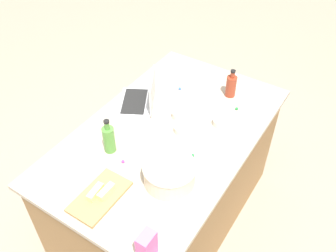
% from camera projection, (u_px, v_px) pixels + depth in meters
% --- Properties ---
extents(ground_plane, '(12.00, 12.00, 0.00)m').
position_uv_depth(ground_plane, '(168.00, 215.00, 2.89)').
color(ground_plane, gray).
extents(island_counter, '(1.65, 1.00, 0.90)m').
position_uv_depth(island_counter, '(168.00, 178.00, 2.59)').
color(island_counter, olive).
rests_on(island_counter, ground).
extents(laptop, '(0.38, 0.35, 0.22)m').
position_uv_depth(laptop, '(141.00, 98.00, 2.46)').
color(laptop, '#B7B7BC').
rests_on(laptop, island_counter).
extents(mixing_bowl_large, '(0.29, 0.29, 0.13)m').
position_uv_depth(mixing_bowl_large, '(169.00, 173.00, 1.95)').
color(mixing_bowl_large, beige).
rests_on(mixing_bowl_large, island_counter).
extents(bottle_soy, '(0.07, 0.07, 0.21)m').
position_uv_depth(bottle_soy, '(231.00, 86.00, 2.51)').
color(bottle_soy, maroon).
rests_on(bottle_soy, island_counter).
extents(bottle_olive, '(0.07, 0.07, 0.23)m').
position_uv_depth(bottle_olive, '(109.00, 139.00, 2.11)').
color(bottle_olive, '#4C8C38').
rests_on(bottle_olive, island_counter).
extents(cutting_board, '(0.33, 0.19, 0.02)m').
position_uv_depth(cutting_board, '(100.00, 196.00, 1.91)').
color(cutting_board, '#AD7F4C').
rests_on(cutting_board, island_counter).
extents(butter_stick_left, '(0.11, 0.05, 0.04)m').
position_uv_depth(butter_stick_left, '(95.00, 192.00, 1.90)').
color(butter_stick_left, '#F4E58C').
rests_on(butter_stick_left, cutting_board).
extents(butter_stick_right, '(0.11, 0.04, 0.04)m').
position_uv_depth(butter_stick_right, '(106.00, 191.00, 1.90)').
color(butter_stick_right, '#F4E58C').
rests_on(butter_stick_right, cutting_board).
extents(ramekin_small, '(0.08, 0.08, 0.04)m').
position_uv_depth(ramekin_small, '(181.00, 129.00, 2.27)').
color(ramekin_small, beige).
rests_on(ramekin_small, island_counter).
extents(ramekin_medium, '(0.09, 0.09, 0.04)m').
position_uv_depth(ramekin_medium, '(220.00, 122.00, 2.32)').
color(ramekin_medium, beige).
rests_on(ramekin_medium, island_counter).
extents(ramekin_wide, '(0.09, 0.09, 0.04)m').
position_uv_depth(ramekin_wide, '(179.00, 115.00, 2.38)').
color(ramekin_wide, beige).
rests_on(ramekin_wide, island_counter).
extents(candy_bag, '(0.09, 0.06, 0.17)m').
position_uv_depth(candy_bag, '(147.00, 246.00, 1.62)').
color(candy_bag, pink).
rests_on(candy_bag, island_counter).
extents(candy_0, '(0.02, 0.02, 0.02)m').
position_uv_depth(candy_0, '(123.00, 162.00, 2.09)').
color(candy_0, '#CC3399').
rests_on(candy_0, island_counter).
extents(candy_1, '(0.02, 0.02, 0.02)m').
position_uv_depth(candy_1, '(180.00, 89.00, 2.60)').
color(candy_1, blue).
rests_on(candy_1, island_counter).
extents(candy_2, '(0.02, 0.02, 0.02)m').
position_uv_depth(candy_2, '(237.00, 109.00, 2.44)').
color(candy_2, green).
rests_on(candy_2, island_counter).
extents(candy_3, '(0.02, 0.02, 0.02)m').
position_uv_depth(candy_3, '(193.00, 156.00, 2.12)').
color(candy_3, green).
rests_on(candy_3, island_counter).
extents(candy_4, '(0.02, 0.02, 0.02)m').
position_uv_depth(candy_4, '(192.00, 177.00, 2.00)').
color(candy_4, blue).
rests_on(candy_4, island_counter).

